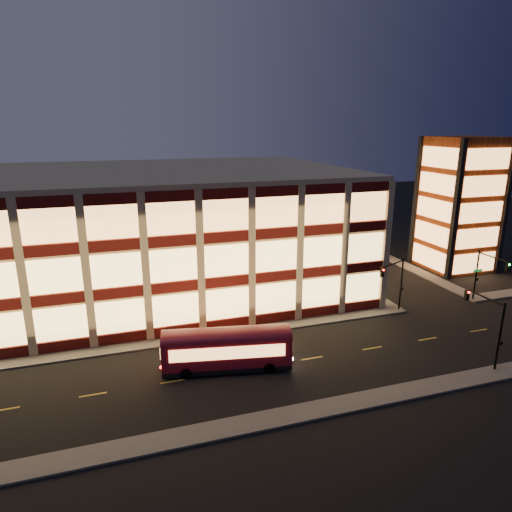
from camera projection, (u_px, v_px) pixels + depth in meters
name	position (u px, v px, depth m)	size (l,w,h in m)	color
ground	(186.00, 344.00, 42.11)	(200.00, 200.00, 0.00)	black
sidewalk_office_south	(152.00, 343.00, 42.11)	(54.00, 2.00, 0.15)	#514F4C
sidewalk_office_east	(328.00, 267.00, 64.44)	(2.00, 30.00, 0.15)	#514F4C
sidewalk_tower_west	(394.00, 261.00, 67.70)	(2.00, 30.00, 0.15)	#514F4C
sidewalk_near	(218.00, 430.00, 30.21)	(100.00, 2.00, 0.15)	#514F4C
office_building	(135.00, 231.00, 54.68)	(50.45, 30.45, 14.50)	tan
stair_tower	(459.00, 204.00, 62.37)	(8.60, 8.60, 18.00)	#8C3814
traffic_signal_far	(395.00, 277.00, 47.77)	(3.79, 1.87, 6.00)	black
traffic_signal_right	(487.00, 270.00, 50.33)	(1.20, 4.37, 6.00)	black
traffic_signal_near	(488.00, 317.00, 37.85)	(0.32, 4.45, 6.00)	black
trolley_bus	(227.00, 347.00, 37.45)	(10.81, 4.52, 3.56)	maroon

